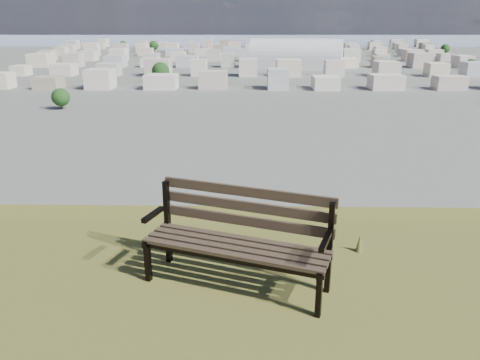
{
  "coord_description": "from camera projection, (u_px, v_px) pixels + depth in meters",
  "views": [
    {
      "loc": [
        1.29,
        -1.03,
        27.18
      ],
      "look_at": [
        1.18,
        4.52,
        25.3
      ],
      "focal_mm": 35.0,
      "sensor_mm": 36.0,
      "label": 1
    }
  ],
  "objects": [
    {
      "name": "park_bench",
      "position": [
        239.0,
        233.0,
        4.0
      ],
      "size": [
        1.66,
        1.01,
        0.83
      ],
      "rotation": [
        0.0,
        0.0,
        -0.34
      ],
      "color": "#3C3122",
      "rests_on": "hilltop_mesa"
    },
    {
      "name": "arena",
      "position": [
        296.0,
        59.0,
        285.17
      ],
      "size": [
        58.58,
        34.43,
        23.17
      ],
      "rotation": [
        0.0,
        0.0,
        -0.22
      ],
      "color": "silver",
      "rests_on": "ground"
    },
    {
      "name": "city_blocks",
      "position": [
        248.0,
        52.0,
        382.05
      ],
      "size": [
        395.0,
        361.0,
        7.0
      ],
      "color": "beige",
      "rests_on": "ground"
    },
    {
      "name": "city_trees",
      "position": [
        208.0,
        57.0,
        310.69
      ],
      "size": [
        406.52,
        387.2,
        9.98
      ],
      "color": "#332119",
      "rests_on": "ground"
    },
    {
      "name": "bay_water",
      "position": [
        249.0,
        37.0,
        861.81
      ],
      "size": [
        2400.0,
        700.0,
        0.12
      ],
      "primitive_type": "cube",
      "color": "#8B9CB1",
      "rests_on": "ground"
    },
    {
      "name": "far_hills",
      "position": [
        228.0,
        22.0,
        1330.91
      ],
      "size": [
        2050.0,
        340.0,
        60.0
      ],
      "color": "#8892A9",
      "rests_on": "ground"
    }
  ]
}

